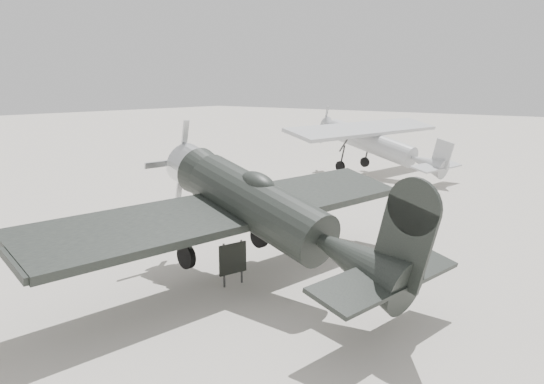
{
  "coord_description": "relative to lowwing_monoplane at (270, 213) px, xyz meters",
  "views": [
    {
      "loc": [
        8.9,
        -11.42,
        5.05
      ],
      "look_at": [
        -1.94,
        2.19,
        1.5
      ],
      "focal_mm": 35.0,
      "sensor_mm": 36.0,
      "label": 1
    }
  ],
  "objects": [
    {
      "name": "sign_board",
      "position": [
        -0.92,
        -0.37,
        -1.27
      ],
      "size": [
        0.25,
        0.78,
        1.15
      ],
      "rotation": [
        0.0,
        0.0,
        -0.25
      ],
      "color": "#333333",
      "rests_on": "ground"
    },
    {
      "name": "highwing_monoplane",
      "position": [
        -5.84,
        16.59,
        0.11
      ],
      "size": [
        8.32,
        11.69,
        3.3
      ],
      "rotation": [
        0.0,
        0.23,
        -0.13
      ],
      "color": "#AEB0B4",
      "rests_on": "ground"
    },
    {
      "name": "ground",
      "position": [
        -1.04,
        1.63,
        -1.95
      ],
      "size": [
        160.0,
        160.0,
        0.0
      ],
      "primitive_type": "plane",
      "color": "#A69E93",
      "rests_on": "ground"
    },
    {
      "name": "lowwing_monoplane",
      "position": [
        0.0,
        0.0,
        0.0
      ],
      "size": [
        8.23,
        11.5,
        3.7
      ],
      "rotation": [
        0.0,
        0.24,
        -0.13
      ],
      "color": "black",
      "rests_on": "ground"
    }
  ]
}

